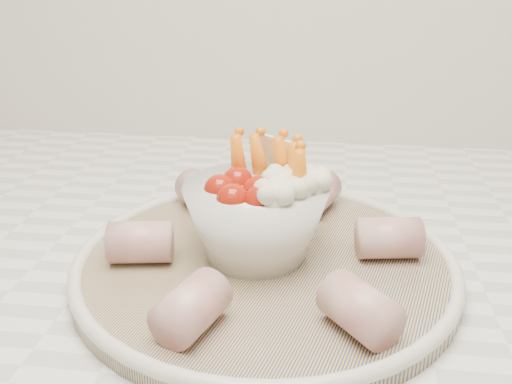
# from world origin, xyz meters

# --- Properties ---
(serving_platter) EXTENTS (0.41, 0.41, 0.02)m
(serving_platter) POSITION_xyz_m (-0.13, 1.37, 0.93)
(serving_platter) COLOR navy
(serving_platter) RESTS_ON kitchen_counter
(veggie_bowl) EXTENTS (0.12, 0.12, 0.10)m
(veggie_bowl) POSITION_xyz_m (-0.14, 1.38, 0.98)
(veggie_bowl) COLOR white
(veggie_bowl) RESTS_ON serving_platter
(cured_meat_rolls) EXTENTS (0.27, 0.28, 0.04)m
(cured_meat_rolls) POSITION_xyz_m (-0.13, 1.37, 0.95)
(cured_meat_rolls) COLOR #AD4F53
(cured_meat_rolls) RESTS_ON serving_platter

